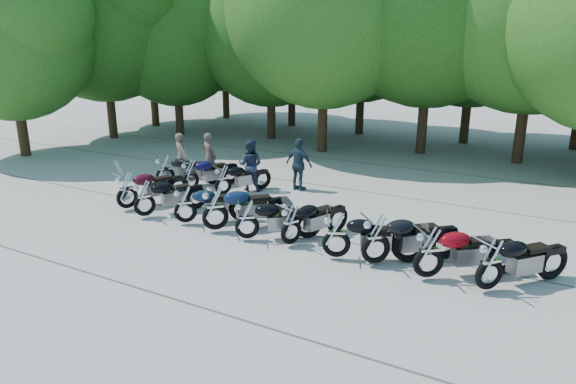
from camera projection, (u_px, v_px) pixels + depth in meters
The scene contains 28 objects.
ground at pixel (259, 249), 12.81m from camera, with size 90.00×90.00×0.00m, color gray.
tree_0 at pixel (149, 31), 29.25m from camera, with size 7.50×7.50×9.21m.
tree_1 at pixel (175, 38), 26.34m from camera, with size 6.97×6.97×8.55m.
tree_2 at pixel (271, 33), 25.40m from camera, with size 7.31×7.31×8.97m.
tree_3 at pixel (325, 7), 22.06m from camera, with size 8.70×8.70×10.67m.
tree_9 at pixel (223, 30), 32.22m from camera, with size 7.59×7.59×9.32m.
tree_10 at pixel (292, 27), 29.24m from camera, with size 7.78×7.78×9.55m.
tree_11 at pixel (363, 29), 26.73m from camera, with size 7.56×7.56×9.28m.
tree_12 at pixel (475, 23), 24.13m from camera, with size 7.88×7.88×9.67m.
tree_16 at pixel (9, 38), 21.57m from camera, with size 6.97×6.97×8.55m.
tree_17 at pixel (102, 17), 25.41m from camera, with size 8.31×8.31×10.20m.
motorcycle_0 at pixel (127, 189), 15.53m from camera, with size 0.72×2.36×1.34m, color #3F0817, non-canonical shape.
motorcycle_1 at pixel (144, 197), 14.86m from camera, with size 0.68×2.25×1.27m, color black, non-canonical shape.
motorcycle_2 at pixel (185, 203), 14.33m from camera, with size 0.67×2.21×1.25m, color #0B1A31, non-canonical shape.
motorcycle_3 at pixel (215, 207), 13.74m from camera, with size 0.76×2.50×1.42m, color #0D1D3B, non-canonical shape.
motorcycle_4 at pixel (247, 218), 13.18m from camera, with size 0.67×2.20×1.24m, color black, non-canonical shape.
motorcycle_5 at pixel (291, 223), 12.84m from camera, with size 0.67×2.20×1.25m, color black, non-canonical shape.
motorcycle_6 at pixel (337, 234), 12.03m from camera, with size 0.71×2.33×1.32m, color black, non-canonical shape.
motorcycle_7 at pixel (376, 238), 11.68m from camera, with size 0.74×2.45×1.38m, color black, non-canonical shape.
motorcycle_8 at pixel (429, 251), 10.99m from camera, with size 0.74×2.42×1.37m, color maroon, non-canonical shape.
motorcycle_9 at pixel (490, 262), 10.46m from camera, with size 0.72×2.37×1.34m, color black, non-canonical shape.
motorcycle_10 at pixel (165, 169), 17.96m from camera, with size 0.70×2.29×1.29m, color black, non-canonical shape.
motorcycle_11 at pixel (190, 174), 17.46m from camera, with size 0.68×2.23×1.26m, color #100D3C, non-canonical shape.
motorcycle_12 at pixel (223, 179), 16.95m from camera, with size 0.64×2.09×1.18m, color black, non-canonical shape.
rider_0 at pixel (181, 156), 19.04m from camera, with size 0.63×0.41×1.72m, color brown.
rider_1 at pixel (250, 165), 17.54m from camera, with size 0.86×0.67×1.78m, color #1D273C.
rider_2 at pixel (299, 165), 17.53m from camera, with size 1.06×0.44×1.81m, color #1E3640.
rider_3 at pixel (209, 156), 19.04m from camera, with size 0.63×0.41×1.73m, color brown.
Camera 1 is at (6.37, -10.02, 5.06)m, focal length 32.00 mm.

